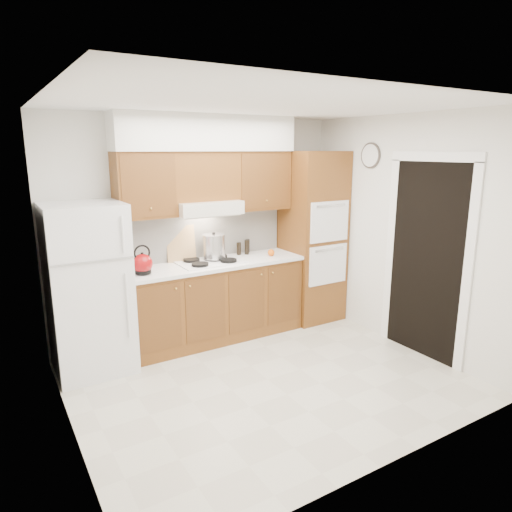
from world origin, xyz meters
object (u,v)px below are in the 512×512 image
(oven_cabinet, at_px, (312,237))
(stock_pot, at_px, (214,247))
(fridge, at_px, (88,289))
(kettle, at_px, (143,264))

(oven_cabinet, bearing_deg, stock_pot, 175.83)
(fridge, relative_size, oven_cabinet, 0.78)
(kettle, bearing_deg, oven_cabinet, -0.57)
(oven_cabinet, relative_size, stock_pot, 8.07)
(kettle, height_order, stock_pot, stock_pot)
(oven_cabinet, relative_size, kettle, 10.52)
(fridge, relative_size, stock_pot, 6.31)
(fridge, height_order, stock_pot, fridge)
(fridge, bearing_deg, oven_cabinet, 0.70)
(oven_cabinet, height_order, stock_pot, oven_cabinet)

